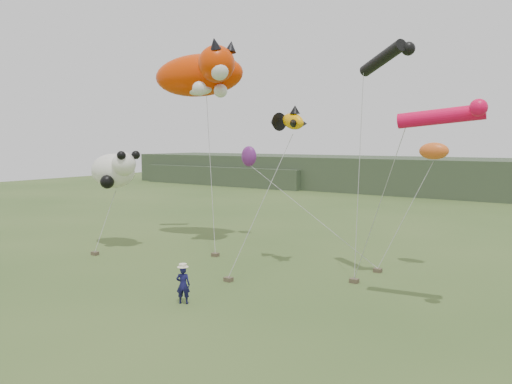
# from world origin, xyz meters

# --- Properties ---
(ground) EXTENTS (120.00, 120.00, 0.00)m
(ground) POSITION_xyz_m (0.00, 0.00, 0.00)
(ground) COLOR #385123
(ground) RESTS_ON ground
(headland) EXTENTS (90.00, 13.00, 4.00)m
(headland) POSITION_xyz_m (-3.11, 44.69, 1.92)
(headland) COLOR #2D3D28
(headland) RESTS_ON ground
(festival_attendant) EXTENTS (0.62, 0.56, 1.41)m
(festival_attendant) POSITION_xyz_m (-0.51, -0.28, 0.71)
(festival_attendant) COLOR #121142
(festival_attendant) RESTS_ON ground
(sandbag_anchors) EXTENTS (13.93, 5.35, 0.18)m
(sandbag_anchors) POSITION_xyz_m (-1.49, 5.21, 0.09)
(sandbag_anchors) COLOR brown
(sandbag_anchors) RESTS_ON ground
(cat_kite) EXTENTS (7.20, 4.35, 3.07)m
(cat_kite) POSITION_xyz_m (-7.34, 9.00, 9.87)
(cat_kite) COLOR #D73200
(cat_kite) RESTS_ON ground
(fish_kite) EXTENTS (2.41, 1.56, 1.22)m
(fish_kite) POSITION_xyz_m (-0.15, 6.47, 6.91)
(fish_kite) COLOR #FBA604
(fish_kite) RESTS_ON ground
(tube_kites) EXTENTS (5.91, 4.39, 3.53)m
(tube_kites) POSITION_xyz_m (6.15, 5.27, 8.06)
(tube_kites) COLOR black
(tube_kites) RESTS_ON ground
(panda_kite) EXTENTS (3.42, 2.21, 2.13)m
(panda_kite) POSITION_xyz_m (-10.49, 5.02, 4.36)
(panda_kite) COLOR white
(panda_kite) RESTS_ON ground
(misc_kites) EXTENTS (12.79, 2.51, 1.51)m
(misc_kites) POSITION_xyz_m (-0.45, 10.85, 5.27)
(misc_kites) COLOR orange
(misc_kites) RESTS_ON ground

